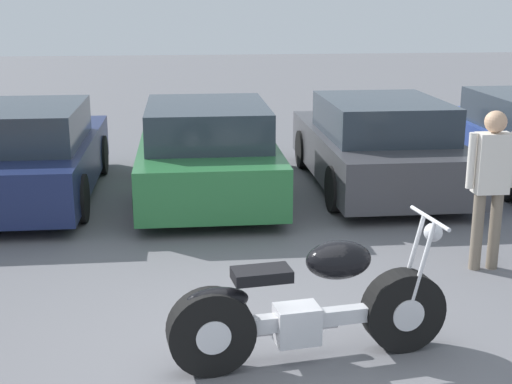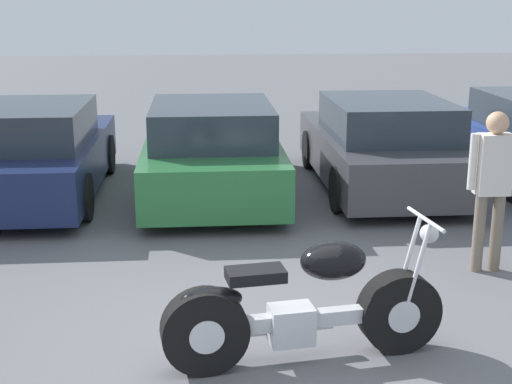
% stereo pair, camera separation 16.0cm
% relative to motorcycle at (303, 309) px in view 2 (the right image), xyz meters
% --- Properties ---
extents(ground_plane, '(60.00, 60.00, 0.00)m').
position_rel_motorcycle_xyz_m(ground_plane, '(-0.30, 0.14, -0.44)').
color(ground_plane, slate).
extents(motorcycle, '(2.24, 0.70, 1.11)m').
position_rel_motorcycle_xyz_m(motorcycle, '(0.00, 0.00, 0.00)').
color(motorcycle, black).
rests_on(motorcycle, ground_plane).
extents(parked_car_navy, '(1.94, 4.11, 1.34)m').
position_rel_motorcycle_xyz_m(parked_car_navy, '(-3.13, 5.01, 0.19)').
color(parked_car_navy, '#19234C').
rests_on(parked_car_navy, ground_plane).
extents(parked_car_green, '(1.94, 4.11, 1.34)m').
position_rel_motorcycle_xyz_m(parked_car_green, '(-0.59, 4.94, 0.19)').
color(parked_car_green, '#286B38').
rests_on(parked_car_green, ground_plane).
extents(parked_car_dark_grey, '(1.94, 4.11, 1.34)m').
position_rel_motorcycle_xyz_m(parked_car_dark_grey, '(1.94, 5.13, 0.19)').
color(parked_car_dark_grey, '#3D3D42').
rests_on(parked_car_dark_grey, ground_plane).
extents(person_standing, '(0.52, 0.22, 1.67)m').
position_rel_motorcycle_xyz_m(person_standing, '(2.18, 1.73, 0.55)').
color(person_standing, '#726656').
rests_on(person_standing, ground_plane).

